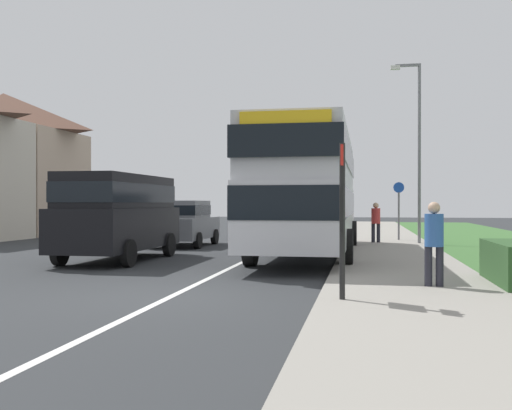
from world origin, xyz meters
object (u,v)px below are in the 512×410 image
parked_car_grey (183,221)px  cycle_route_sign (399,208)px  pedestrian_at_stop (434,240)px  bus_stop_sign (342,210)px  street_lamp_mid (416,141)px  double_decker_bus (309,187)px  parked_van_black (119,210)px  pedestrian_walking_away (376,220)px

parked_car_grey → cycle_route_sign: size_ratio=1.56×
pedestrian_at_stop → bus_stop_sign: 2.46m
parked_car_grey → cycle_route_sign: 8.95m
bus_stop_sign → pedestrian_at_stop: bearing=48.0°
pedestrian_at_stop → bus_stop_sign: (-1.60, -1.78, 0.56)m
street_lamp_mid → parked_car_grey: bearing=-169.4°
double_decker_bus → cycle_route_sign: size_ratio=4.55×
parked_van_black → cycle_route_sign: cycle_route_sign is taller
cycle_route_sign → parked_car_grey: bearing=-156.9°
bus_stop_sign → cycle_route_sign: size_ratio=1.03×
double_decker_bus → pedestrian_at_stop: bearing=-67.3°
parked_van_black → pedestrian_at_stop: bearing=-29.6°
pedestrian_at_stop → street_lamp_mid: 12.50m
pedestrian_walking_away → bus_stop_sign: 14.00m
parked_car_grey → street_lamp_mid: size_ratio=0.56×
parked_car_grey → street_lamp_mid: (8.78, 1.64, 3.09)m
parked_van_black → cycle_route_sign: bearing=48.2°
double_decker_bus → bus_stop_sign: double_decker_bus is taller
bus_stop_sign → street_lamp_mid: street_lamp_mid is taller
double_decker_bus → parked_van_black: (-5.23, -2.40, -0.71)m
parked_car_grey → street_lamp_mid: street_lamp_mid is taller
parked_car_grey → pedestrian_at_stop: size_ratio=2.36×
parked_van_black → cycle_route_sign: (8.32, 9.31, -0.01)m
parked_car_grey → pedestrian_walking_away: (7.26, 1.73, 0.03)m
parked_van_black → parked_car_grey: 5.83m
street_lamp_mid → double_decker_bus: bearing=-125.7°
cycle_route_sign → street_lamp_mid: 3.25m
parked_van_black → pedestrian_walking_away: bearing=45.7°
bus_stop_sign → parked_car_grey: bearing=117.9°
pedestrian_at_stop → bus_stop_sign: bus_stop_sign is taller
double_decker_bus → pedestrian_at_stop: (2.94, -7.04, -1.17)m
parked_van_black → cycle_route_sign: 12.48m
pedestrian_at_stop → pedestrian_walking_away: same height
cycle_route_sign → pedestrian_at_stop: bearing=-90.6°
parked_van_black → pedestrian_at_stop: (8.18, -4.65, -0.46)m
cycle_route_sign → pedestrian_walking_away: bearing=-118.7°
bus_stop_sign → cycle_route_sign: bus_stop_sign is taller
pedestrian_at_stop → parked_van_black: bearing=150.4°
bus_stop_sign → street_lamp_mid: 14.28m
double_decker_bus → cycle_route_sign: 7.61m
parked_car_grey → pedestrian_walking_away: 7.46m
double_decker_bus → parked_van_black: size_ratio=2.22×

